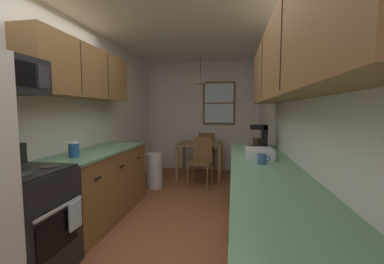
{
  "coord_description": "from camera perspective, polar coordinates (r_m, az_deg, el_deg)",
  "views": [
    {
      "loc": [
        0.69,
        -2.11,
        1.4
      ],
      "look_at": [
        0.09,
        1.48,
        1.08
      ],
      "focal_mm": 22.72,
      "sensor_mm": 36.0,
      "label": 1
    }
  ],
  "objects": [
    {
      "name": "upper_cabinets_left",
      "position": [
        3.39,
        -24.03,
        12.58
      ],
      "size": [
        0.33,
        1.79,
        0.63
      ],
      "color": "brown"
    },
    {
      "name": "upper_cabinets_right",
      "position": [
        2.17,
        22.04,
        15.79
      ],
      "size": [
        0.33,
        3.04,
        0.64
      ],
      "color": "brown"
    },
    {
      "name": "ground_plane",
      "position": [
        3.48,
        -2.97,
        -18.74
      ],
      "size": [
        12.0,
        12.0,
        0.0
      ],
      "primitive_type": "plane",
      "color": "brown"
    },
    {
      "name": "storage_canister",
      "position": [
        2.93,
        -25.98,
        -3.71
      ],
      "size": [
        0.11,
        0.11,
        0.17
      ],
      "color": "#265999",
      "rests_on": "counter_left"
    },
    {
      "name": "stove_range",
      "position": [
        2.55,
        -34.77,
        -17.29
      ],
      "size": [
        0.66,
        0.66,
        1.1
      ],
      "color": "black",
      "rests_on": "ground"
    },
    {
      "name": "table_serving_bowl",
      "position": [
        5.04,
        1.43,
        -2.35
      ],
      "size": [
        0.21,
        0.21,
        0.06
      ],
      "primitive_type": "cylinder",
      "color": "silver",
      "rests_on": "dining_table"
    },
    {
      "name": "wall_back",
      "position": [
        5.81,
        2.64,
        3.73
      ],
      "size": [
        4.4,
        0.1,
        2.55
      ],
      "primitive_type": "cube",
      "color": "silver",
      "rests_on": "ground"
    },
    {
      "name": "wall_left",
      "position": [
        3.73,
        -23.81,
        2.63
      ],
      "size": [
        0.1,
        9.0,
        2.55
      ],
      "primitive_type": "cube",
      "color": "silver",
      "rests_on": "ground"
    },
    {
      "name": "back_window",
      "position": [
        5.7,
        6.35,
        6.74
      ],
      "size": [
        0.74,
        0.05,
        0.98
      ],
      "color": "brown"
    },
    {
      "name": "trash_bin",
      "position": [
        4.54,
        -8.79,
        -8.94
      ],
      "size": [
        0.3,
        0.3,
        0.63
      ],
      "primitive_type": "cylinder",
      "color": "silver",
      "rests_on": "ground"
    },
    {
      "name": "wall_right",
      "position": [
        3.18,
        21.41,
        2.38
      ],
      "size": [
        0.1,
        9.0,
        2.55
      ],
      "primitive_type": "cube",
      "color": "silver",
      "rests_on": "ground"
    },
    {
      "name": "microwave_over_range",
      "position": [
        2.48,
        -38.11,
        10.66
      ],
      "size": [
        0.39,
        0.62,
        0.3
      ],
      "color": "black"
    },
    {
      "name": "counter_left",
      "position": [
        3.45,
        -20.74,
        -11.31
      ],
      "size": [
        0.64,
        1.71,
        0.9
      ],
      "color": "brown",
      "rests_on": "ground"
    },
    {
      "name": "dining_table",
      "position": [
        5.12,
        1.93,
        -3.96
      ],
      "size": [
        0.9,
        0.73,
        0.73
      ],
      "color": "olive",
      "rests_on": "ground"
    },
    {
      "name": "dining_chair_far",
      "position": [
        5.69,
        3.61,
        -4.14
      ],
      "size": [
        0.44,
        0.44,
        0.9
      ],
      "color": "brown",
      "rests_on": "ground"
    },
    {
      "name": "counter_right",
      "position": [
        2.35,
        17.09,
        -19.04
      ],
      "size": [
        0.64,
        3.36,
        0.9
      ],
      "color": "brown",
      "rests_on": "ground"
    },
    {
      "name": "coffee_maker",
      "position": [
        3.39,
        15.84,
        -0.91
      ],
      "size": [
        0.22,
        0.18,
        0.31
      ],
      "color": "black",
      "rests_on": "counter_right"
    },
    {
      "name": "mug_by_coffeemaker",
      "position": [
        2.39,
        16.13,
        -6.11
      ],
      "size": [
        0.12,
        0.08,
        0.1
      ],
      "color": "#335999",
      "rests_on": "counter_right"
    },
    {
      "name": "dining_chair_near",
      "position": [
        4.56,
        2.15,
        -6.41
      ],
      "size": [
        0.45,
        0.45,
        0.9
      ],
      "color": "brown",
      "rests_on": "ground"
    },
    {
      "name": "ceiling_slab",
      "position": [
        3.4,
        -3.18,
        25.43
      ],
      "size": [
        4.4,
        9.0,
        0.08
      ],
      "primitive_type": "cube",
      "color": "white"
    },
    {
      "name": "pendant_light",
      "position": [
        5.09,
        1.98,
        11.93
      ],
      "size": [
        0.26,
        0.26,
        0.59
      ],
      "color": "black"
    },
    {
      "name": "dish_rack",
      "position": [
        2.68,
        15.44,
        -4.87
      ],
      "size": [
        0.28,
        0.34,
        0.1
      ],
      "primitive_type": "cube",
      "color": "silver",
      "rests_on": "counter_right"
    },
    {
      "name": "dish_towel",
      "position": [
        2.44,
        -25.73,
        -17.17
      ],
      "size": [
        0.02,
        0.16,
        0.24
      ],
      "primitive_type": "cube",
      "color": "silver"
    }
  ]
}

